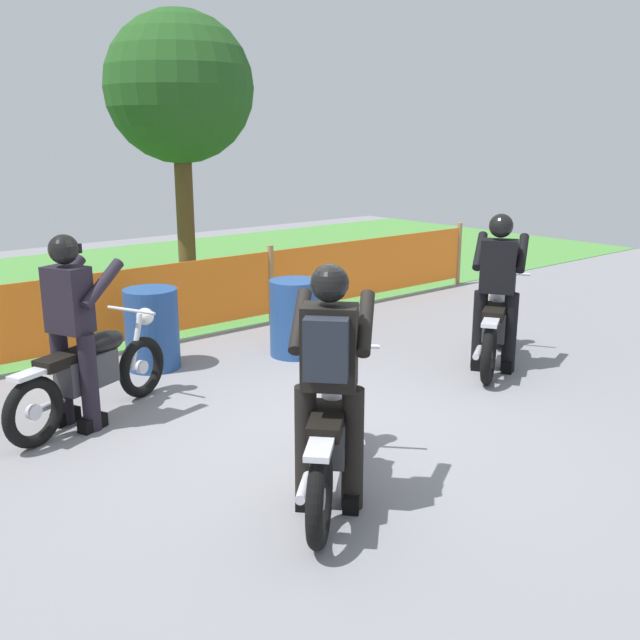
% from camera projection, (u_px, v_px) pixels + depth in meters
% --- Properties ---
extents(ground, '(24.00, 24.00, 0.02)m').
position_uv_depth(ground, '(315.00, 436.00, 6.08)').
color(ground, gray).
extents(grass_verge, '(24.00, 7.66, 0.01)m').
position_uv_depth(grass_verge, '(32.00, 294.00, 11.41)').
color(grass_verge, '#4C8C3D').
rests_on(grass_verge, ground).
extents(barrier_fence, '(11.78, 0.08, 1.05)m').
position_uv_depth(barrier_fence, '(137.00, 304.00, 8.42)').
color(barrier_fence, '#997547').
rests_on(barrier_fence, ground).
extents(tree_near_left, '(2.29, 2.29, 4.32)m').
position_uv_depth(tree_near_left, '(179.00, 90.00, 10.92)').
color(tree_near_left, brown).
rests_on(tree_near_left, ground).
extents(motorcycle_lead, '(1.52, 1.42, 0.94)m').
position_uv_depth(motorcycle_lead, '(332.00, 432.00, 5.02)').
color(motorcycle_lead, black).
rests_on(motorcycle_lead, ground).
extents(motorcycle_trailing, '(1.79, 0.90, 0.90)m').
position_uv_depth(motorcycle_trailing, '(92.00, 372.00, 6.33)').
color(motorcycle_trailing, black).
rests_on(motorcycle_trailing, ground).
extents(motorcycle_third, '(1.75, 1.12, 0.94)m').
position_uv_depth(motorcycle_third, '(496.00, 324.00, 7.85)').
color(motorcycle_third, black).
rests_on(motorcycle_third, ground).
extents(rider_lead, '(0.77, 0.76, 1.69)m').
position_uv_depth(rider_lead, '(329.00, 375.00, 4.69)').
color(rider_lead, black).
rests_on(rider_lead, ground).
extents(rider_trailing, '(0.70, 0.69, 1.69)m').
position_uv_depth(rider_trailing, '(72.00, 325.00, 6.05)').
color(rider_trailing, black).
rests_on(rider_trailing, ground).
extents(rider_third, '(0.72, 0.71, 1.69)m').
position_uv_depth(rider_third, '(497.00, 287.00, 7.56)').
color(rider_third, black).
rests_on(rider_third, ground).
extents(oil_drum, '(0.58, 0.58, 0.88)m').
position_uv_depth(oil_drum, '(152.00, 329.00, 7.73)').
color(oil_drum, navy).
rests_on(oil_drum, ground).
extents(spare_drum, '(0.58, 0.58, 0.88)m').
position_uv_depth(spare_drum, '(295.00, 318.00, 8.19)').
color(spare_drum, navy).
rests_on(spare_drum, ground).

